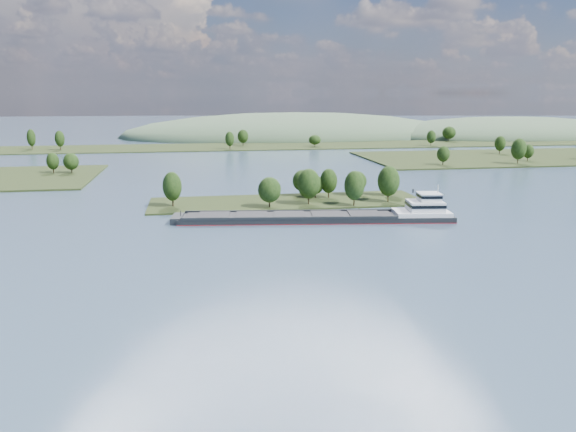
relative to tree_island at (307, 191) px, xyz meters
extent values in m
plane|color=#3E546B|center=(-7.07, -58.64, -4.22)|extent=(1800.00, 1800.00, 0.00)
cube|color=#222E14|center=(-7.07, 1.36, -4.22)|extent=(100.00, 30.00, 1.20)
cylinder|color=black|center=(14.62, -11.24, -1.59)|extent=(0.50, 0.50, 4.05)
ellipsoid|color=black|center=(14.62, -11.24, 3.56)|extent=(7.19, 7.19, 10.42)
cylinder|color=black|center=(0.71, 11.31, -1.98)|extent=(0.50, 0.50, 3.27)
ellipsoid|color=black|center=(0.71, 11.31, 2.18)|extent=(8.15, 8.15, 8.42)
cylinder|color=black|center=(-0.65, -6.04, -1.53)|extent=(0.50, 0.50, 4.18)
ellipsoid|color=black|center=(-0.65, -6.04, 3.79)|extent=(8.23, 8.23, 10.76)
cylinder|color=black|center=(4.51, 6.11, -2.23)|extent=(0.50, 0.50, 2.79)
ellipsoid|color=black|center=(4.51, 6.11, 1.32)|extent=(6.23, 6.23, 7.17)
cylinder|color=black|center=(-15.12, -9.26, -1.89)|extent=(0.50, 0.50, 3.46)
ellipsoid|color=black|center=(-15.12, -9.26, 2.51)|extent=(8.10, 8.10, 8.90)
cylinder|color=black|center=(-48.32, -1.87, -1.62)|extent=(0.50, 0.50, 3.99)
ellipsoid|color=black|center=(-48.32, -1.87, 3.45)|extent=(6.63, 6.63, 10.27)
cylinder|color=black|center=(9.39, 5.15, -1.80)|extent=(0.50, 0.50, 3.63)
ellipsoid|color=black|center=(9.39, 5.15, 2.82)|extent=(6.59, 6.59, 9.34)
cylinder|color=black|center=(34.00, 5.76, -1.77)|extent=(0.50, 0.50, 3.70)
ellipsoid|color=black|center=(34.00, 5.76, 2.93)|extent=(6.27, 6.27, 9.51)
cylinder|color=black|center=(28.88, -6.37, -1.47)|extent=(0.50, 0.50, 4.30)
ellipsoid|color=black|center=(28.88, -6.37, 4.00)|extent=(8.03, 8.03, 11.06)
cylinder|color=black|center=(21.51, 8.87, -2.09)|extent=(0.50, 0.50, 3.05)
ellipsoid|color=black|center=(21.51, 8.87, 1.79)|extent=(7.66, 7.66, 7.86)
cylinder|color=black|center=(-100.09, 90.35, -1.80)|extent=(0.50, 0.50, 3.24)
ellipsoid|color=black|center=(-100.09, 90.35, 2.32)|extent=(7.48, 7.48, 8.33)
cylinder|color=black|center=(-109.14, 92.64, -1.78)|extent=(0.50, 0.50, 3.28)
ellipsoid|color=black|center=(-109.14, 92.64, 2.40)|extent=(6.10, 6.10, 8.45)
cylinder|color=black|center=(94.54, 89.83, -1.71)|extent=(0.50, 0.50, 3.42)
ellipsoid|color=black|center=(94.54, 89.83, 2.64)|extent=(7.03, 7.03, 8.79)
cylinder|color=black|center=(138.33, 88.27, -1.11)|extent=(0.50, 0.50, 4.62)
ellipsoid|color=black|center=(138.33, 88.27, 4.76)|extent=(8.34, 8.34, 11.87)
cylinder|color=black|center=(151.63, 99.75, -1.86)|extent=(0.50, 0.50, 3.13)
ellipsoid|color=black|center=(151.63, 99.75, 2.12)|extent=(6.51, 6.51, 8.04)
cylinder|color=black|center=(155.77, 137.79, -1.52)|extent=(0.50, 0.50, 3.79)
ellipsoid|color=black|center=(155.77, 137.79, 3.29)|extent=(7.02, 7.02, 9.74)
cube|color=#222E14|center=(-7.07, 221.36, -4.22)|extent=(900.00, 60.00, 1.20)
cylinder|color=black|center=(-152.03, 220.69, -1.28)|extent=(0.50, 0.50, 4.68)
ellipsoid|color=black|center=(-152.03, 220.69, 4.67)|extent=(5.91, 5.91, 12.04)
cylinder|color=black|center=(136.39, 201.51, -1.72)|extent=(0.50, 0.50, 3.79)
ellipsoid|color=black|center=(136.39, 201.51, 3.09)|extent=(6.83, 6.83, 9.75)
cylinder|color=black|center=(-3.12, 226.00, -1.65)|extent=(0.50, 0.50, 3.95)
ellipsoid|color=black|center=(-3.12, 226.00, 3.37)|extent=(8.16, 8.16, 10.15)
cylinder|color=black|center=(166.98, 236.16, -1.63)|extent=(0.50, 0.50, 3.98)
ellipsoid|color=black|center=(166.98, 236.16, 3.44)|extent=(10.93, 10.93, 10.24)
cylinder|color=black|center=(-131.91, 215.09, -1.43)|extent=(0.50, 0.50, 4.38)
ellipsoid|color=black|center=(-131.91, 215.09, 4.13)|extent=(6.67, 6.67, 11.25)
cylinder|color=black|center=(48.66, 209.77, -2.21)|extent=(0.50, 0.50, 2.81)
ellipsoid|color=black|center=(48.66, 209.77, 1.36)|extent=(9.10, 9.10, 7.23)
cylinder|color=black|center=(-14.72, 201.72, -1.60)|extent=(0.50, 0.50, 4.03)
ellipsoid|color=black|center=(-14.72, 201.72, 3.53)|extent=(6.39, 6.39, 10.37)
ellipsoid|color=#425C3F|center=(252.93, 291.36, -4.22)|extent=(260.00, 140.00, 36.00)
ellipsoid|color=#425C3F|center=(52.93, 321.36, -4.22)|extent=(320.00, 160.00, 44.00)
cube|color=black|center=(-3.04, -30.16, -3.68)|extent=(86.74, 21.65, 2.37)
cube|color=maroon|center=(-3.04, -30.16, -4.17)|extent=(86.98, 21.89, 0.27)
cube|color=black|center=(-10.90, -23.84, -2.18)|extent=(66.22, 8.93, 0.86)
cube|color=black|center=(-12.25, -34.29, -2.18)|extent=(66.22, 8.93, 0.86)
cube|color=black|center=(-11.57, -29.06, -2.34)|extent=(65.26, 17.84, 0.32)
cube|color=black|center=(-35.05, -26.05, -2.01)|extent=(10.73, 9.99, 0.38)
cube|color=black|center=(-23.31, -27.56, -2.01)|extent=(10.73, 9.99, 0.38)
cube|color=black|center=(-11.57, -29.06, -2.01)|extent=(10.73, 9.99, 0.38)
cube|color=black|center=(0.16, -30.57, -2.01)|extent=(10.73, 9.99, 0.38)
cube|color=black|center=(11.90, -32.08, -2.01)|extent=(10.73, 9.99, 0.38)
cube|color=black|center=(-46.26, -24.61, -3.25)|extent=(4.44, 10.02, 2.15)
cylinder|color=black|center=(-45.19, -24.74, -1.75)|extent=(0.29, 0.29, 2.37)
cube|color=white|center=(30.04, -34.42, -1.85)|extent=(18.39, 12.44, 1.29)
cube|color=white|center=(31.11, -34.55, 0.30)|extent=(11.77, 9.91, 3.23)
cube|color=black|center=(31.11, -34.55, 0.73)|extent=(12.01, 10.15, 0.97)
cube|color=white|center=(32.18, -34.69, 3.10)|extent=(7.23, 7.23, 2.37)
cube|color=black|center=(32.18, -34.69, 3.53)|extent=(7.47, 7.47, 0.86)
cube|color=white|center=(32.18, -34.69, 4.39)|extent=(7.71, 7.71, 0.22)
cylinder|color=white|center=(34.85, -35.03, 5.68)|extent=(0.24, 0.24, 2.80)
cylinder|color=black|center=(28.32, -30.94, 4.60)|extent=(0.60, 0.60, 1.29)
camera|label=1|loc=(-40.77, -198.65, 35.18)|focal=35.00mm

